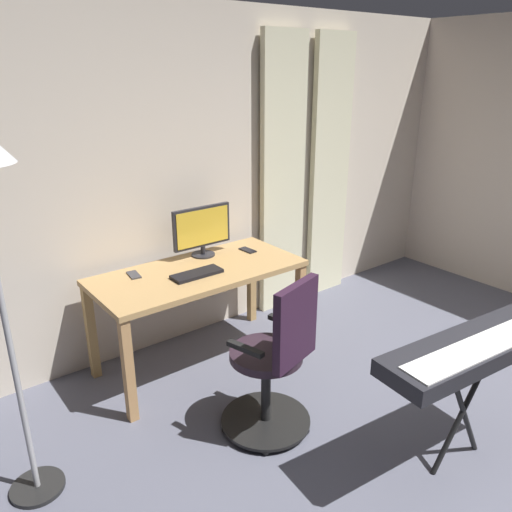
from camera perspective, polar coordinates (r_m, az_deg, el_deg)
name	(u,v)px	position (r m, az deg, el deg)	size (l,w,h in m)	color
back_room_partition	(227,175)	(4.20, -3.23, 9.14)	(5.07, 0.10, 2.57)	beige
curtain_left_panel	(330,171)	(4.82, 8.28, 9.46)	(0.45, 0.06, 2.40)	beige
curtain_right_panel	(283,179)	(4.44, 3.03, 8.67)	(0.46, 0.06, 2.40)	beige
desk	(199,282)	(3.67, -6.47, -2.91)	(1.51, 0.70, 0.75)	tan
office_chair	(275,364)	(3.05, 2.16, -12.07)	(0.56, 0.56, 1.02)	black
computer_monitor	(202,229)	(3.84, -6.10, 3.05)	(0.48, 0.18, 0.38)	#232328
computer_keyboard	(197,274)	(3.53, -6.67, -2.01)	(0.36, 0.14, 0.02)	black
cell_phone_face_up	(248,250)	(3.98, -0.95, 0.67)	(0.07, 0.14, 0.01)	black
cell_phone_by_monitor	(134,275)	(3.61, -13.60, -2.07)	(0.07, 0.14, 0.01)	#333338
piano_keyboard	(474,351)	(2.92, 23.35, -9.75)	(1.18, 0.44, 0.80)	black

